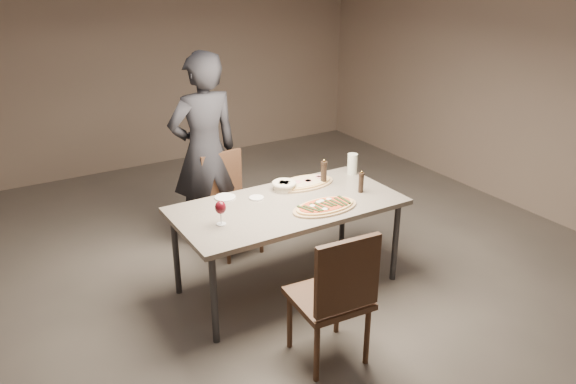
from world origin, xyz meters
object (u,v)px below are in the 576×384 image
zucchini_pizza (325,206)px  ham_pizza (304,183)px  pepper_mill_left (361,182)px  chair_far (229,197)px  diner (205,152)px  bread_basket (284,185)px  carafe (352,164)px  dining_table (288,210)px  chair_near (336,293)px

zucchini_pizza → ham_pizza: zucchini_pizza is taller
pepper_mill_left → chair_far: 1.27m
pepper_mill_left → diner: bearing=126.9°
diner → bread_basket: bearing=111.9°
pepper_mill_left → carafe: (0.20, 0.38, 0.00)m
dining_table → diner: 1.11m
zucchini_pizza → pepper_mill_left: 0.46m
dining_table → chair_near: size_ratio=1.82×
bread_basket → pepper_mill_left: pepper_mill_left is taller
chair_far → diner: 0.46m
zucchini_pizza → bread_basket: bearing=91.7°
zucchini_pizza → chair_near: chair_near is taller
dining_table → pepper_mill_left: pepper_mill_left is taller
zucchini_pizza → bread_basket: 0.49m
carafe → chair_far: (-0.95, 0.59, -0.33)m
zucchini_pizza → diner: (-0.44, 1.28, 0.14)m
dining_table → pepper_mill_left: bearing=-9.7°
zucchini_pizza → carafe: 0.80m
chair_far → chair_near: bearing=80.8°
chair_near → ham_pizza: bearing=70.7°
bread_basket → pepper_mill_left: 0.64m
bread_basket → pepper_mill_left: (0.52, -0.37, 0.04)m
zucchini_pizza → chair_far: 1.16m
pepper_mill_left → chair_near: chair_near is taller
bread_basket → chair_far: bearing=111.2°
dining_table → chair_near: chair_near is taller
ham_pizza → chair_far: chair_far is taller
dining_table → diner: bearing=102.9°
ham_pizza → chair_far: size_ratio=0.61×
chair_near → zucchini_pizza: bearing=65.0°
zucchini_pizza → chair_near: (-0.43, -0.76, -0.21)m
pepper_mill_left → diner: (-0.88, 1.17, 0.07)m
diner → carafe: bearing=141.2°
pepper_mill_left → carafe: pepper_mill_left is taller
ham_pizza → pepper_mill_left: (0.31, -0.38, 0.07)m
chair_near → chair_far: bearing=90.8°
zucchini_pizza → diner: diner is taller
ham_pizza → diner: bearing=149.5°
dining_table → diner: size_ratio=0.99×
bread_basket → chair_near: chair_near is taller
pepper_mill_left → dining_table: bearing=170.3°
carafe → chair_near: (-1.06, -1.26, -0.29)m
carafe → diner: 1.34m
ham_pizza → chair_near: size_ratio=0.57×
ham_pizza → dining_table: bearing=-115.9°
zucchini_pizza → ham_pizza: 0.51m
ham_pizza → diner: (-0.57, 0.79, 0.15)m
bread_basket → chair_far: (-0.23, 0.60, -0.28)m
pepper_mill_left → carafe: bearing=62.7°
pepper_mill_left → chair_far: size_ratio=0.21×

